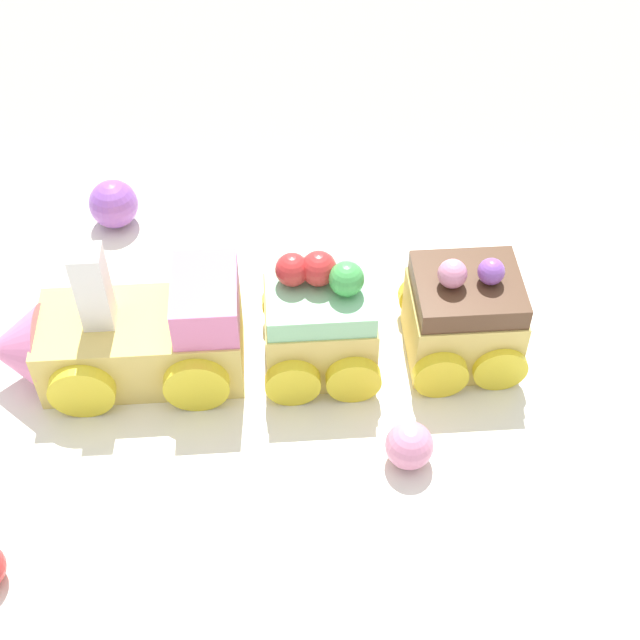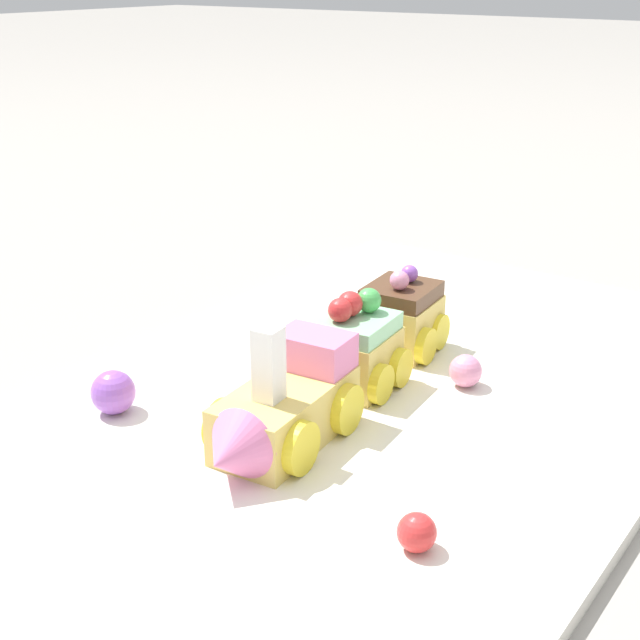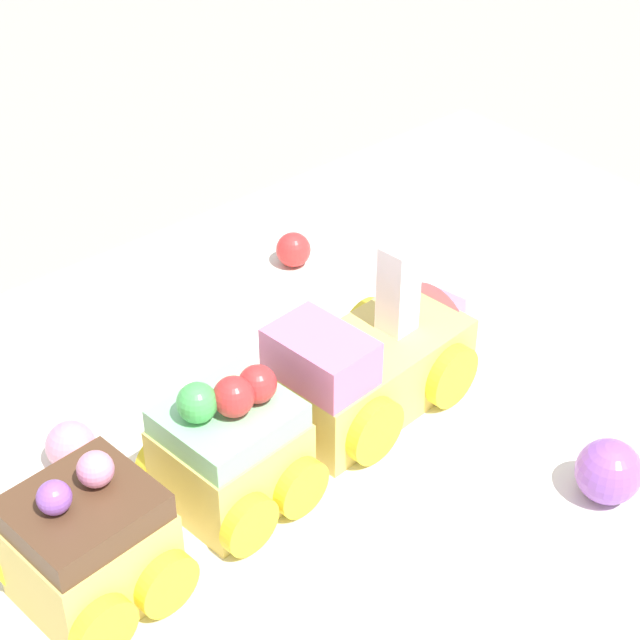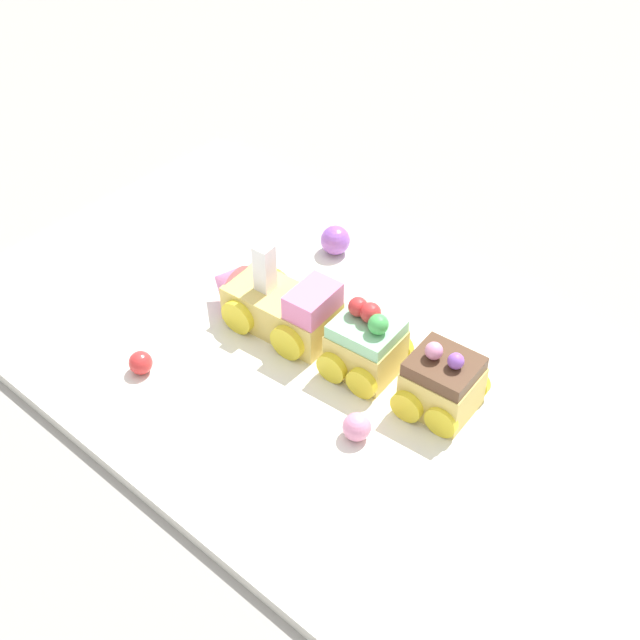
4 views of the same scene
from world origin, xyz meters
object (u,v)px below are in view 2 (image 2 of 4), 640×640
Objects in this scene: gumball_red at (417,532)px; gumball_pink at (466,371)px; cake_car_mint at (355,350)px; gumball_purple at (113,392)px; cake_car_chocolate at (401,318)px; cake_train_locomotive at (278,412)px.

gumball_pink is at bearing -160.23° from gumball_red.
cake_car_mint is 0.18m from gumball_purple.
cake_car_chocolate is 0.27m from gumball_red.
gumball_pink is at bearing 153.61° from cake_train_locomotive.
cake_train_locomotive reaches higher than cake_car_mint.
gumball_purple is (0.21, -0.11, -0.01)m from cake_car_chocolate.
cake_car_chocolate is 0.08m from gumball_pink.
cake_car_mint is 1.02× the size of cake_car_chocolate.
cake_train_locomotive is 0.11m from cake_car_mint.
cake_train_locomotive reaches higher than gumball_red.
gumball_red is (0.04, 0.13, -0.01)m from cake_train_locomotive.
cake_train_locomotive is at bearing 103.80° from gumball_purple.
gumball_purple is at bearing -44.98° from gumball_pink.
gumball_purple is (0.03, -0.12, -0.01)m from cake_train_locomotive.
cake_car_chocolate is at bearing 153.53° from gumball_purple.
cake_car_chocolate is 2.31× the size of gumball_purple.
gumball_pink is at bearing 119.08° from cake_car_mint.
gumball_red is 0.70× the size of gumball_purple.
cake_car_mint is at bearing -0.19° from cake_car_chocolate.
gumball_pink is 0.79× the size of gumball_purple.
cake_train_locomotive is 1.90× the size of cake_car_mint.
cake_train_locomotive is at bearing 0.10° from cake_car_mint.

